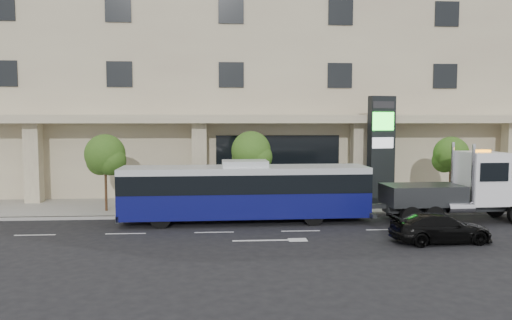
{
  "coord_description": "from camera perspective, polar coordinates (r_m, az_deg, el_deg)",
  "views": [
    {
      "loc": [
        -3.64,
        -24.08,
        5.14
      ],
      "look_at": [
        -1.83,
        2.0,
        3.04
      ],
      "focal_mm": 35.0,
      "sensor_mm": 36.0,
      "label": 1
    }
  ],
  "objects": [
    {
      "name": "ground",
      "position": [
        24.88,
        4.57,
        -7.34
      ],
      "size": [
        120.0,
        120.0,
        0.0
      ],
      "primitive_type": "plane",
      "color": "black",
      "rests_on": "ground"
    },
    {
      "name": "sidewalk",
      "position": [
        29.74,
        3.14,
        -5.22
      ],
      "size": [
        120.0,
        6.0,
        0.15
      ],
      "primitive_type": "cube",
      "color": "gray",
      "rests_on": "ground"
    },
    {
      "name": "curb",
      "position": [
        26.81,
        3.94,
        -6.3
      ],
      "size": [
        120.0,
        0.3,
        0.15
      ],
      "primitive_type": "cube",
      "color": "gray",
      "rests_on": "ground"
    },
    {
      "name": "convention_center",
      "position": [
        39.96,
        1.32,
        11.54
      ],
      "size": [
        60.0,
        17.6,
        20.0
      ],
      "color": "tan",
      "rests_on": "ground"
    },
    {
      "name": "tree_left",
      "position": [
        28.46,
        -16.81,
        0.31
      ],
      "size": [
        2.27,
        2.2,
        4.22
      ],
      "color": "#422B19",
      "rests_on": "sidewalk"
    },
    {
      "name": "tree_mid",
      "position": [
        27.78,
        -0.51,
        0.72
      ],
      "size": [
        2.28,
        2.2,
        4.38
      ],
      "color": "#422B19",
      "rests_on": "sidewalk"
    },
    {
      "name": "tree_right",
      "position": [
        30.71,
        21.44,
        0.35
      ],
      "size": [
        2.1,
        2.0,
        4.04
      ],
      "color": "#422B19",
      "rests_on": "sidewalk"
    },
    {
      "name": "city_bus",
      "position": [
        25.06,
        -1.29,
        -3.55
      ],
      "size": [
        12.37,
        2.86,
        3.12
      ],
      "rotation": [
        0.0,
        0.0,
        0.02
      ],
      "color": "black",
      "rests_on": "ground"
    },
    {
      "name": "tow_truck",
      "position": [
        27.41,
        22.87,
        -3.1
      ],
      "size": [
        8.77,
        2.46,
        3.98
      ],
      "rotation": [
        0.0,
        0.0,
        0.04
      ],
      "color": "#2D3033",
      "rests_on": "ground"
    },
    {
      "name": "black_sedan",
      "position": [
        22.5,
        20.31,
        -7.29
      ],
      "size": [
        4.34,
        2.0,
        1.23
      ],
      "primitive_type": "imported",
      "rotation": [
        0.0,
        0.0,
        1.64
      ],
      "color": "black",
      "rests_on": "ground"
    },
    {
      "name": "signage_pylon",
      "position": [
        30.84,
        14.11,
        1.23
      ],
      "size": [
        1.68,
        0.93,
        6.41
      ],
      "rotation": [
        0.0,
        0.0,
        0.23
      ],
      "color": "black",
      "rests_on": "sidewalk"
    }
  ]
}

